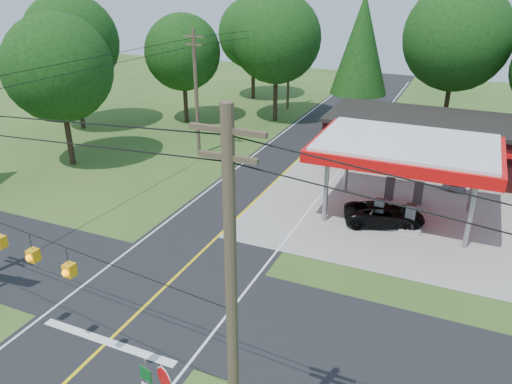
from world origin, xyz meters
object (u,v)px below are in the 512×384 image
at_px(gas_canopy, 406,151).
at_px(suv_car, 384,214).
at_px(sedan_car, 457,176).
at_px(octagonal_stop_sign, 165,383).

height_order(gas_canopy, suv_car, gas_canopy).
xyz_separation_m(gas_canopy, suv_car, (-0.62, -1.53, -3.61)).
height_order(sedan_car, octagonal_stop_sign, octagonal_stop_sign).
bearing_deg(suv_car, octagonal_stop_sign, 149.58).
distance_m(gas_canopy, sedan_car, 8.28).
xyz_separation_m(suv_car, sedan_car, (3.62, 8.34, -0.02)).
bearing_deg(sedan_car, suv_car, -108.24).
xyz_separation_m(gas_canopy, sedan_car, (3.00, 6.81, -3.63)).
height_order(gas_canopy, octagonal_stop_sign, gas_canopy).
relative_size(gas_canopy, sedan_car, 2.83).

